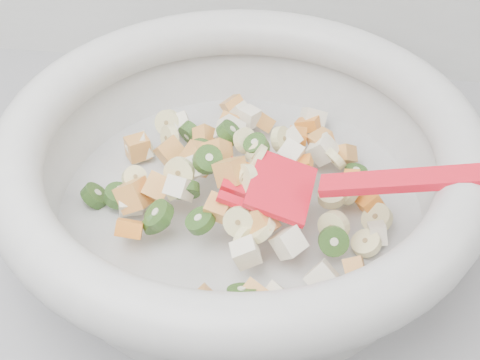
# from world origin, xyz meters

# --- Properties ---
(mixing_bowl) EXTENTS (0.49, 0.43, 0.14)m
(mixing_bowl) POSITION_xyz_m (-0.17, 1.46, 0.97)
(mixing_bowl) COLOR beige
(mixing_bowl) RESTS_ON counter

